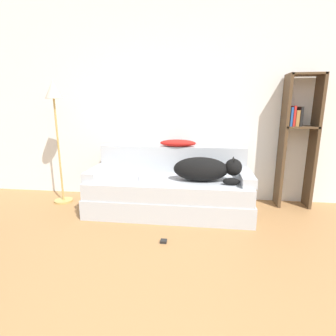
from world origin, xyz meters
The scene contains 11 objects.
wall_back centered at (0.00, 2.94, 1.35)m, with size 7.40×0.06×2.70m.
couch centered at (-0.22, 2.35, 0.21)m, with size 1.93×0.81×0.42m.
couch_backrest centered at (-0.22, 2.69, 0.59)m, with size 1.89×0.15×0.34m.
couch_arm_left centered at (-1.11, 2.35, 0.47)m, with size 0.15×0.62×0.10m.
couch_arm_right centered at (0.67, 2.35, 0.47)m, with size 0.15×0.62×0.10m.
dog centered at (0.21, 2.29, 0.56)m, with size 0.77×0.31×0.29m.
laptop centered at (-0.41, 2.30, 0.43)m, with size 0.38×0.31×0.02m.
throw_pillow centered at (-0.15, 2.67, 0.80)m, with size 0.46×0.19×0.09m.
bookshelf centered at (1.33, 2.76, 0.92)m, with size 0.40×0.26×1.63m.
floor_lamp centered at (-1.68, 2.50, 1.22)m, with size 0.24×0.24×1.56m.
power_adapter centered at (-0.18, 1.59, 0.01)m, with size 0.06×0.06×0.02m.
Camera 1 is at (0.16, -0.65, 1.26)m, focal length 28.00 mm.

